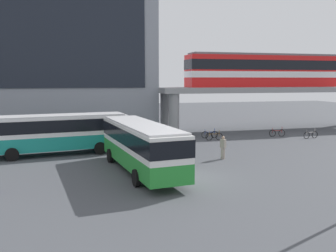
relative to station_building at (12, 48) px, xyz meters
The scene contains 11 objects.
ground_plane 21.78m from the station_building, 46.86° to the right, with size 120.00×120.00×0.00m, color #47494F.
station_building is the anchor object (origin of this frame).
elevated_platform 30.26m from the station_building, 11.20° to the right, with size 27.31×5.58×5.15m.
train 28.84m from the station_building, 11.62° to the right, with size 18.53×2.96×3.84m.
bus_main 25.54m from the station_building, 64.13° to the right, with size 3.92×11.27×3.22m.
bus_secondary 17.30m from the station_building, 70.31° to the right, with size 11.29×4.06×3.22m.
bicycle_red 30.77m from the station_building, 21.01° to the right, with size 1.79×0.25×1.04m.
bicycle_silver 33.86m from the station_building, 22.66° to the right, with size 1.79×0.25×1.04m.
bicycle_brown 24.68m from the station_building, 29.10° to the right, with size 1.79×0.15×1.04m.
bicycle_blue 24.13m from the station_building, 25.90° to the right, with size 1.79×0.10×1.04m.
pedestrian_at_kerb 27.62m from the station_building, 48.40° to the right, with size 0.43×0.48×1.77m.
Camera 1 is at (-6.92, -21.09, 6.05)m, focal length 39.56 mm.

